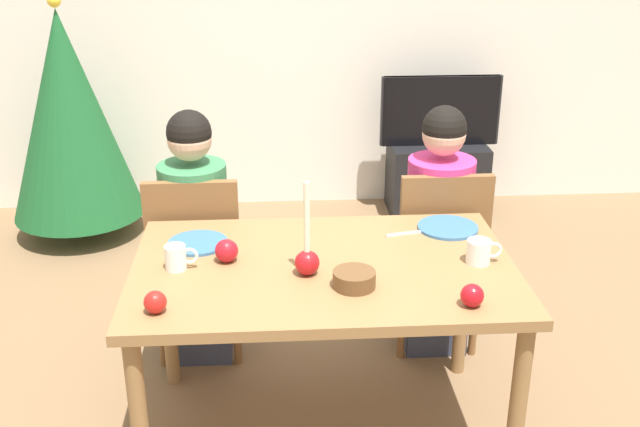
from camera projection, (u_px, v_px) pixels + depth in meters
name	position (u px, v px, depth m)	size (l,w,h in m)	color
back_wall	(296.00, 14.00, 4.95)	(6.40, 0.10, 2.60)	silver
dining_table	(324.00, 285.00, 2.79)	(1.40, 0.90, 0.75)	olive
chair_left	(197.00, 256.00, 3.38)	(0.40, 0.40, 0.90)	brown
chair_right	(438.00, 249.00, 3.45)	(0.40, 0.40, 0.90)	brown
person_left_child	(196.00, 241.00, 3.39)	(0.30, 0.30, 1.17)	#33384C
person_right_child	(438.00, 234.00, 3.46)	(0.30, 0.30, 1.17)	#33384C
tv_stand	(436.00, 178.00, 5.13)	(0.64, 0.40, 0.48)	black
tv	(440.00, 111.00, 4.96)	(0.79, 0.05, 0.46)	black
christmas_tree	(69.00, 116.00, 4.59)	(0.81, 0.81, 1.49)	brown
candle_centerpiece	(307.00, 256.00, 2.66)	(0.09, 0.09, 0.35)	red
plate_left	(198.00, 243.00, 2.92)	(0.23, 0.23, 0.01)	teal
plate_right	(448.00, 227.00, 3.06)	(0.24, 0.24, 0.01)	teal
mug_left	(177.00, 258.00, 2.71)	(0.12, 0.08, 0.09)	white
mug_right	(480.00, 252.00, 2.76)	(0.13, 0.09, 0.09)	white
fork_right	(408.00, 233.00, 3.01)	(0.18, 0.01, 0.01)	silver
bowl_walnuts	(354.00, 279.00, 2.59)	(0.15, 0.15, 0.06)	brown
apple_near_candle	(227.00, 251.00, 2.77)	(0.09, 0.09, 0.09)	#B3151F
apple_by_left_plate	(155.00, 302.00, 2.43)	(0.08, 0.08, 0.08)	red
apple_by_right_mug	(472.00, 295.00, 2.46)	(0.08, 0.08, 0.08)	red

